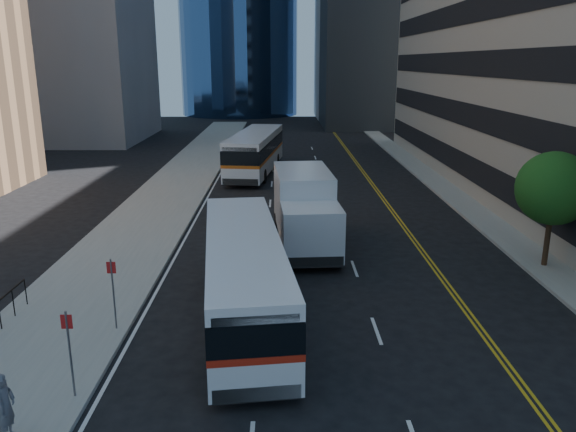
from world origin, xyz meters
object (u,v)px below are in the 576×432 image
object	(u,v)px
street_tree	(554,189)
box_truck	(305,209)
pedestrian	(5,407)
bus_front	(244,274)
bus_rear	(255,151)

from	to	relation	value
street_tree	box_truck	bearing A→B (deg)	163.53
pedestrian	street_tree	bearing A→B (deg)	-58.90
box_truck	bus_front	bearing A→B (deg)	-111.19
bus_rear	pedestrian	xyz separation A→B (m)	(-4.42, -34.12, -0.80)
bus_rear	pedestrian	world-z (taller)	bus_rear
bus_front	bus_rear	xyz separation A→B (m)	(-0.79, 27.12, 0.18)
street_tree	bus_front	xyz separation A→B (m)	(-13.10, -4.81, -1.99)
bus_front	pedestrian	size ratio (longest dim) A/B	6.81
street_tree	box_truck	distance (m)	11.19
bus_front	bus_rear	world-z (taller)	bus_rear
street_tree	box_truck	world-z (taller)	street_tree
street_tree	bus_rear	distance (m)	26.34
bus_rear	box_truck	size ratio (longest dim) A/B	1.68
pedestrian	bus_front	bearing A→B (deg)	-38.38
bus_front	box_truck	xyz separation A→B (m)	(2.49, 7.95, 0.29)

